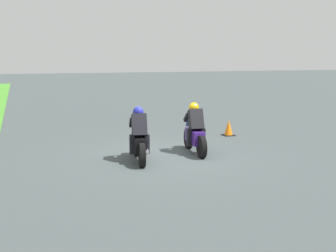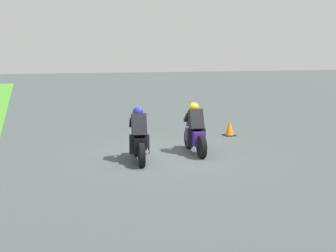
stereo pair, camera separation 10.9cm
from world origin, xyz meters
name	(u,v)px [view 1 (the left image)]	position (x,y,z in m)	size (l,w,h in m)	color
ground_plane	(165,156)	(0.00, 0.00, 0.00)	(120.00, 120.00, 0.00)	#414A4A
rider_lane_a	(195,132)	(0.12, -0.97, 0.62)	(2.04, 0.56, 1.51)	black
rider_lane_b	(139,139)	(-0.38, 0.87, 0.62)	(2.04, 0.59, 1.51)	black
traffic_cone	(229,128)	(2.49, -3.23, 0.27)	(0.40, 0.40, 0.58)	black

